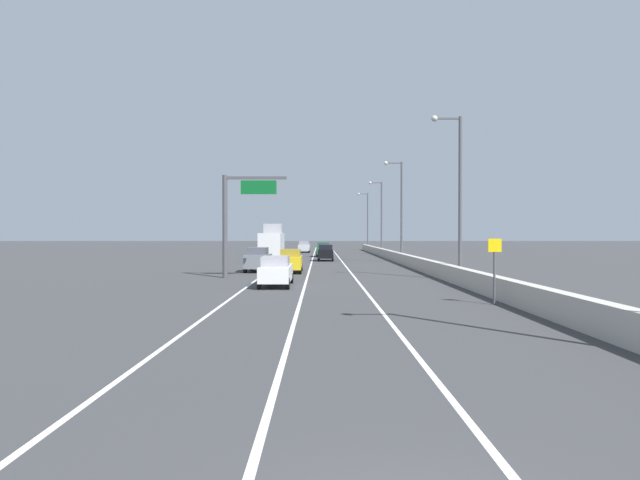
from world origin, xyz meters
TOP-DOWN VIEW (x-y plane):
  - ground_plane at (0.00, 64.00)m, footprint 320.00×320.00m
  - lane_stripe_left at (-5.50, 55.00)m, footprint 0.16×130.00m
  - lane_stripe_center at (-2.00, 55.00)m, footprint 0.16×130.00m
  - lane_stripe_right at (1.50, 55.00)m, footprint 0.16×130.00m
  - jersey_barrier_right at (7.76, 40.00)m, footprint 0.60×120.00m
  - overhead_sign_gantry at (-7.26, 33.13)m, footprint 4.68×0.36m
  - speed_advisory_sign at (6.86, 18.68)m, footprint 0.60×0.11m
  - lamp_post_right_second at (8.44, 31.28)m, footprint 2.14×0.44m
  - lamp_post_right_third at (7.95, 54.14)m, footprint 2.14×0.44m
  - lamp_post_right_fourth at (8.37, 77.00)m, footprint 2.14×0.44m
  - lamp_post_right_fifth at (8.28, 99.86)m, footprint 2.14×0.44m
  - car_yellow_0 at (-3.48, 38.25)m, footprint 1.89×4.44m
  - car_silver_1 at (-3.78, 84.70)m, footprint 2.01×4.44m
  - car_gray_2 at (-6.31, 39.36)m, footprint 2.02×4.29m
  - car_white_3 at (-3.75, 27.01)m, footprint 1.88×4.75m
  - car_green_4 at (-0.61, 68.32)m, footprint 2.02×4.54m
  - car_black_5 at (-0.39, 57.11)m, footprint 1.93×4.06m
  - box_truck at (-6.52, 54.31)m, footprint 2.53×7.73m

SIDE VIEW (x-z plane):
  - ground_plane at x=0.00m, z-range 0.00..0.00m
  - lane_stripe_left at x=-5.50m, z-range 0.00..0.00m
  - lane_stripe_center at x=-2.00m, z-range 0.00..0.00m
  - lane_stripe_right at x=1.50m, z-range 0.00..0.00m
  - jersey_barrier_right at x=7.76m, z-range 0.00..1.10m
  - car_white_3 at x=-3.75m, z-range 0.00..1.87m
  - car_black_5 at x=-0.39m, z-range 0.00..1.93m
  - car_yellow_0 at x=-3.48m, z-range 0.00..1.95m
  - car_silver_1 at x=-3.78m, z-range 0.00..1.98m
  - car_green_4 at x=-0.61m, z-range 0.00..2.01m
  - car_gray_2 at x=-6.31m, z-range -0.01..2.06m
  - speed_advisory_sign at x=6.86m, z-range 0.26..3.26m
  - box_truck at x=-6.52m, z-range -0.19..4.19m
  - overhead_sign_gantry at x=-7.26m, z-range 0.98..8.48m
  - lamp_post_right_second at x=8.44m, z-range 0.77..12.19m
  - lamp_post_right_third at x=7.95m, z-range 0.77..12.19m
  - lamp_post_right_fourth at x=8.37m, z-range 0.77..12.19m
  - lamp_post_right_fifth at x=8.28m, z-range 0.77..12.19m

